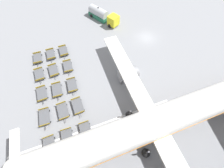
{
  "coord_description": "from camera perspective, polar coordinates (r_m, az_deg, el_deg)",
  "views": [
    {
      "loc": [
        24.16,
        -14.34,
        22.89
      ],
      "look_at": [
        11.99,
        -11.45,
        1.95
      ],
      "focal_mm": 22.0,
      "sensor_mm": 36.0,
      "label": 1
    }
  ],
  "objects": [
    {
      "name": "baggage_dolly_row_mid_b_col_d",
      "position": [
        24.85,
        -14.04,
        -8.81
      ],
      "size": [
        3.75,
        2.14,
        0.92
      ],
      "color": "#515459",
      "rests_on": "ground_plane"
    },
    {
      "name": "baggage_dolly_row_mid_a_col_c",
      "position": [
        27.43,
        -21.86,
        -2.29
      ],
      "size": [
        3.72,
        1.98,
        0.92
      ],
      "color": "#515459",
      "rests_on": "ground_plane"
    },
    {
      "name": "baggage_dolly_row_mid_b_col_e",
      "position": [
        23.26,
        -10.79,
        -18.76
      ],
      "size": [
        3.73,
        2.01,
        0.92
      ],
      "color": "#515459",
      "rests_on": "ground_plane"
    },
    {
      "name": "baggage_dolly_row_mid_b_col_b",
      "position": [
        29.93,
        -17.87,
        6.99
      ],
      "size": [
        3.72,
        1.96,
        0.92
      ],
      "color": "#515459",
      "rests_on": "ground_plane"
    },
    {
      "name": "baggage_dolly_row_mid_a_col_d",
      "position": [
        25.24,
        -19.73,
        -10.47
      ],
      "size": [
        3.75,
        2.12,
        0.92
      ],
      "color": "#515459",
      "rests_on": "ground_plane"
    },
    {
      "name": "baggage_dolly_row_near_col_d",
      "position": [
        26.02,
        -26.26,
        -12.21
      ],
      "size": [
        3.71,
        1.95,
        0.92
      ],
      "color": "#515459",
      "rests_on": "ground_plane"
    },
    {
      "name": "baggage_dolly_row_mid_a_col_a",
      "position": [
        33.46,
        -24.12,
        11.15
      ],
      "size": [
        3.74,
        2.06,
        0.92
      ],
      "color": "#515459",
      "rests_on": "ground_plane"
    },
    {
      "name": "stand_guidance_stripe",
      "position": [
        23.72,
        -6.94,
        -17.01
      ],
      "size": [
        3.41,
        26.99,
        0.01
      ],
      "color": "white",
      "rests_on": "ground_plane"
    },
    {
      "name": "baggage_dolly_row_mid_a_col_e",
      "position": [
        23.71,
        -18.04,
        -20.74
      ],
      "size": [
        3.71,
        1.94,
        0.92
      ],
      "color": "#515459",
      "rests_on": "ground_plane"
    },
    {
      "name": "baggage_dolly_row_near_col_c",
      "position": [
        28.19,
        -27.12,
        -3.6
      ],
      "size": [
        3.75,
        2.11,
        0.92
      ],
      "color": "#515459",
      "rests_on": "ground_plane"
    },
    {
      "name": "baggage_dolly_row_mid_b_col_a",
      "position": [
        33.16,
        -19.53,
        12.79
      ],
      "size": [
        3.74,
        2.07,
        0.92
      ],
      "color": "#515459",
      "rests_on": "ground_plane"
    },
    {
      "name": "baggage_dolly_row_near_col_a",
      "position": [
        33.92,
        -28.52,
        9.41
      ],
      "size": [
        3.72,
        1.96,
        0.92
      ],
      "color": "#515459",
      "rests_on": "ground_plane"
    },
    {
      "name": "fuel_tanker_primary",
      "position": [
        40.38,
        -4.2,
        26.66
      ],
      "size": [
        8.81,
        7.17,
        2.96
      ],
      "color": "yellow",
      "rests_on": "ground_plane"
    },
    {
      "name": "baggage_dolly_row_near_col_b",
      "position": [
        30.88,
        -27.96,
        3.51
      ],
      "size": [
        3.75,
        2.17,
        0.92
      ],
      "color": "#515459",
      "rests_on": "ground_plane"
    },
    {
      "name": "baggage_dolly_row_near_col_e",
      "position": [
        24.41,
        -24.49,
        -22.5
      ],
      "size": [
        3.74,
        2.04,
        0.92
      ],
      "color": "#515459",
      "rests_on": "ground_plane"
    },
    {
      "name": "airplane",
      "position": [
        21.48,
        20.16,
        -13.81
      ],
      "size": [
        39.06,
        45.57,
        13.93
      ],
      "color": "white",
      "rests_on": "ground_plane"
    },
    {
      "name": "baggage_dolly_row_mid_a_col_b",
      "position": [
        30.29,
        -23.14,
        5.21
      ],
      "size": [
        3.75,
        2.2,
        0.92
      ],
      "color": "#515459",
      "rests_on": "ground_plane"
    },
    {
      "name": "ground_plane",
      "position": [
        36.24,
        14.05,
        18.17
      ],
      "size": [
        500.0,
        500.0,
        0.0
      ],
      "primitive_type": "plane",
      "color": "gray"
    },
    {
      "name": "baggage_dolly_row_mid_b_col_c",
      "position": [
        27.04,
        -16.23,
        -0.47
      ],
      "size": [
        3.71,
        1.95,
        0.92
      ],
      "color": "#515459",
      "rests_on": "ground_plane"
    }
  ]
}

